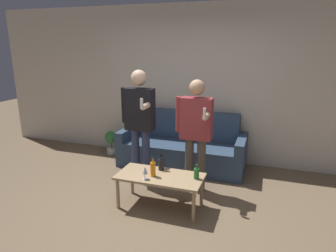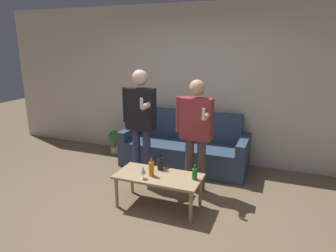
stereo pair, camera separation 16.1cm
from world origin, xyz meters
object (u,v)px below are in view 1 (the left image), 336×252
at_px(bottle_orange, 153,169).
at_px(person_standing_right, 196,128).
at_px(couch, 183,147).
at_px(person_standing_left, 139,118).
at_px(coffee_table, 160,179).

distance_m(bottle_orange, person_standing_right, 0.85).
relative_size(bottle_orange, person_standing_right, 0.16).
height_order(couch, person_standing_left, person_standing_left).
bearing_deg(person_standing_right, bottle_orange, -119.79).
distance_m(couch, person_standing_left, 1.14).
bearing_deg(coffee_table, person_standing_right, 64.06).
relative_size(coffee_table, bottle_orange, 4.37).
distance_m(person_standing_left, person_standing_right, 0.84).
bearing_deg(person_standing_left, bottle_orange, -54.72).
bearing_deg(bottle_orange, person_standing_left, 125.28).
bearing_deg(person_standing_left, couch, 62.40).
xyz_separation_m(bottle_orange, person_standing_right, (0.37, 0.65, 0.39)).
distance_m(coffee_table, person_standing_left, 1.02).
bearing_deg(couch, bottle_orange, -88.42).
bearing_deg(bottle_orange, coffee_table, 29.05).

